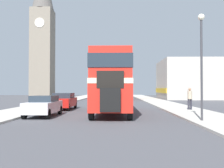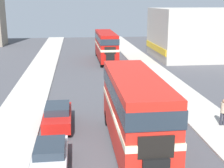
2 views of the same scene
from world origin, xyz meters
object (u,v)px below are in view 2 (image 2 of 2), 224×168
object	(u,v)px
double_decker_bus	(135,107)
car_parked_near	(50,157)
bus_distant	(106,44)
car_parked_mid	(58,116)
pedestrian_walking	(223,111)

from	to	relation	value
double_decker_bus	car_parked_near	size ratio (longest dim) A/B	2.38
double_decker_bus	bus_distant	size ratio (longest dim) A/B	0.90
double_decker_bus	car_parked_mid	distance (m)	6.14
car_parked_near	car_parked_mid	bearing A→B (deg)	89.15
bus_distant	car_parked_mid	size ratio (longest dim) A/B	2.50
bus_distant	car_parked_near	size ratio (longest dim) A/B	2.66
double_decker_bus	pedestrian_walking	world-z (taller)	double_decker_bus
car_parked_near	pedestrian_walking	size ratio (longest dim) A/B	2.22
double_decker_bus	pedestrian_walking	distance (m)	7.09
car_parked_mid	pedestrian_walking	size ratio (longest dim) A/B	2.36
bus_distant	pedestrian_walking	world-z (taller)	bus_distant
car_parked_near	car_parked_mid	xyz separation A→B (m)	(0.08, 5.71, 0.04)
double_decker_bus	car_parked_near	distance (m)	5.23
bus_distant	car_parked_mid	distance (m)	24.34
car_parked_near	car_parked_mid	world-z (taller)	car_parked_mid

